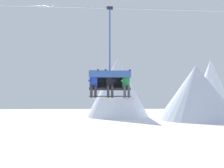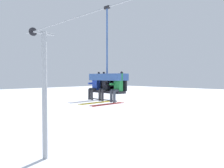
{
  "view_description": "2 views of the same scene",
  "coord_description": "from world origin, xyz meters",
  "px_view_note": "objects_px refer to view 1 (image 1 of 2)",
  "views": [
    {
      "loc": [
        0.24,
        -10.48,
        4.71
      ],
      "look_at": [
        0.84,
        -0.89,
        5.4
      ],
      "focal_mm": 35.0,
      "sensor_mm": 36.0,
      "label": 1
    },
    {
      "loc": [
        7.76,
        -7.47,
        5.85
      ],
      "look_at": [
        0.95,
        -0.7,
        5.53
      ],
      "focal_mm": 35.0,
      "sensor_mm": 36.0,
      "label": 2
    }
  ],
  "objects_px": {
    "chairlift_chair": "(110,77)",
    "skier_blue": "(94,83)",
    "skier_black": "(110,84)",
    "skier_green": "(126,84)"
  },
  "relations": [
    {
      "from": "chairlift_chair",
      "to": "skier_blue",
      "type": "relative_size",
      "value": 2.42
    },
    {
      "from": "chairlift_chair",
      "to": "skier_black",
      "type": "bearing_deg",
      "value": -90.9
    },
    {
      "from": "skier_blue",
      "to": "skier_green",
      "type": "relative_size",
      "value": 1.0
    },
    {
      "from": "chairlift_chair",
      "to": "skier_green",
      "type": "bearing_deg",
      "value": -16.49
    },
    {
      "from": "chairlift_chair",
      "to": "skier_black",
      "type": "distance_m",
      "value": 0.39
    },
    {
      "from": "skier_green",
      "to": "skier_black",
      "type": "bearing_deg",
      "value": 180.0
    },
    {
      "from": "chairlift_chair",
      "to": "skier_black",
      "type": "relative_size",
      "value": 2.42
    },
    {
      "from": "skier_blue",
      "to": "skier_green",
      "type": "distance_m",
      "value": 1.43
    },
    {
      "from": "chairlift_chair",
      "to": "skier_black",
      "type": "height_order",
      "value": "chairlift_chair"
    },
    {
      "from": "chairlift_chair",
      "to": "skier_green",
      "type": "distance_m",
      "value": 0.82
    }
  ]
}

